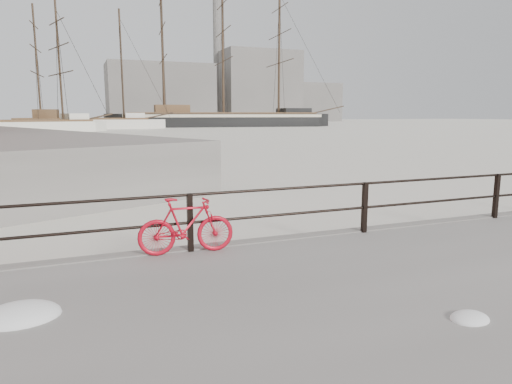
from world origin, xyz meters
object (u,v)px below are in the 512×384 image
object	(u,v)px
schooner_mid	(84,129)
schooner_left	(20,133)
barque_black	(224,127)
bicycle	(186,226)

from	to	relation	value
schooner_mid	schooner_left	xyz separation A→B (m)	(-8.98, -14.01, 0.00)
barque_black	schooner_left	world-z (taller)	barque_black
barque_black	schooner_left	distance (m)	41.54
barque_black	schooner_mid	world-z (taller)	barque_black
bicycle	schooner_left	bearing A→B (deg)	102.27
schooner_mid	schooner_left	distance (m)	16.64
barque_black	bicycle	bearing A→B (deg)	-102.46
schooner_mid	barque_black	bearing A→B (deg)	15.27
bicycle	schooner_mid	world-z (taller)	schooner_mid
bicycle	barque_black	size ratio (longest dim) A/B	0.03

